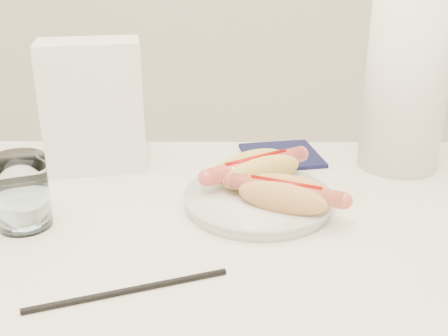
{
  "coord_description": "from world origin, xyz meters",
  "views": [
    {
      "loc": [
        0.09,
        -0.61,
        1.12
      ],
      "look_at": [
        0.08,
        0.1,
        0.82
      ],
      "focal_mm": 44.69,
      "sensor_mm": 36.0,
      "label": 1
    }
  ],
  "objects_px": {
    "hotdog_left": "(256,170)",
    "napkin_box": "(93,106)",
    "plate": "(258,202)",
    "table": "(162,288)",
    "hotdog_right": "(286,195)",
    "paper_towel_roll": "(407,80)",
    "water_glass": "(21,192)"
  },
  "relations": [
    {
      "from": "hotdog_left",
      "to": "napkin_box",
      "type": "distance_m",
      "value": 0.29
    },
    {
      "from": "plate",
      "to": "napkin_box",
      "type": "height_order",
      "value": "napkin_box"
    },
    {
      "from": "table",
      "to": "napkin_box",
      "type": "xyz_separation_m",
      "value": [
        -0.14,
        0.27,
        0.17
      ]
    },
    {
      "from": "napkin_box",
      "to": "hotdog_right",
      "type": "bearing_deg",
      "value": -43.17
    },
    {
      "from": "napkin_box",
      "to": "paper_towel_roll",
      "type": "bearing_deg",
      "value": -9.61
    },
    {
      "from": "paper_towel_roll",
      "to": "hotdog_left",
      "type": "bearing_deg",
      "value": -154.61
    },
    {
      "from": "napkin_box",
      "to": "paper_towel_roll",
      "type": "relative_size",
      "value": 0.72
    },
    {
      "from": "hotdog_right",
      "to": "table",
      "type": "bearing_deg",
      "value": -129.96
    },
    {
      "from": "hotdog_left",
      "to": "water_glass",
      "type": "xyz_separation_m",
      "value": [
        -0.32,
        -0.11,
        0.01
      ]
    },
    {
      "from": "water_glass",
      "to": "paper_towel_roll",
      "type": "relative_size",
      "value": 0.34
    },
    {
      "from": "paper_towel_roll",
      "to": "table",
      "type": "bearing_deg",
      "value": -143.05
    },
    {
      "from": "plate",
      "to": "napkin_box",
      "type": "bearing_deg",
      "value": 150.16
    },
    {
      "from": "table",
      "to": "hotdog_right",
      "type": "distance_m",
      "value": 0.21
    },
    {
      "from": "table",
      "to": "water_glass",
      "type": "bearing_deg",
      "value": 162.3
    },
    {
      "from": "plate",
      "to": "hotdog_right",
      "type": "bearing_deg",
      "value": -47.35
    },
    {
      "from": "hotdog_left",
      "to": "water_glass",
      "type": "height_order",
      "value": "water_glass"
    },
    {
      "from": "plate",
      "to": "hotdog_left",
      "type": "height_order",
      "value": "hotdog_left"
    },
    {
      "from": "hotdog_right",
      "to": "paper_towel_roll",
      "type": "xyz_separation_m",
      "value": [
        0.21,
        0.2,
        0.11
      ]
    },
    {
      "from": "plate",
      "to": "paper_towel_roll",
      "type": "xyz_separation_m",
      "value": [
        0.25,
        0.16,
        0.14
      ]
    },
    {
      "from": "plate",
      "to": "hotdog_right",
      "type": "height_order",
      "value": "hotdog_right"
    },
    {
      "from": "plate",
      "to": "water_glass",
      "type": "xyz_separation_m",
      "value": [
        -0.32,
        -0.06,
        0.04
      ]
    },
    {
      "from": "plate",
      "to": "table",
      "type": "bearing_deg",
      "value": -137.55
    },
    {
      "from": "water_glass",
      "to": "plate",
      "type": "bearing_deg",
      "value": 10.36
    },
    {
      "from": "plate",
      "to": "hotdog_right",
      "type": "xyz_separation_m",
      "value": [
        0.03,
        -0.04,
        0.03
      ]
    },
    {
      "from": "table",
      "to": "napkin_box",
      "type": "height_order",
      "value": "napkin_box"
    },
    {
      "from": "hotdog_right",
      "to": "paper_towel_roll",
      "type": "relative_size",
      "value": 0.52
    },
    {
      "from": "table",
      "to": "water_glass",
      "type": "xyz_separation_m",
      "value": [
        -0.19,
        0.06,
        0.11
      ]
    },
    {
      "from": "hotdog_right",
      "to": "hotdog_left",
      "type": "bearing_deg",
      "value": 137.66
    },
    {
      "from": "table",
      "to": "plate",
      "type": "relative_size",
      "value": 5.71
    },
    {
      "from": "hotdog_left",
      "to": "hotdog_right",
      "type": "distance_m",
      "value": 0.09
    },
    {
      "from": "napkin_box",
      "to": "plate",
      "type": "bearing_deg",
      "value": -40.69
    },
    {
      "from": "hotdog_left",
      "to": "napkin_box",
      "type": "xyz_separation_m",
      "value": [
        -0.27,
        0.11,
        0.07
      ]
    }
  ]
}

